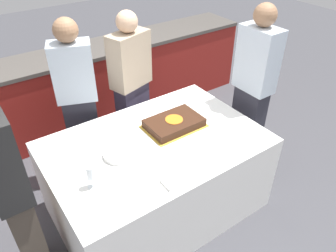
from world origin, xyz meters
TOP-DOWN VIEW (x-y plane):
  - ground_plane at (0.00, 0.00)m, footprint 14.00×14.00m
  - back_counter at (0.00, 1.64)m, footprint 4.40×0.58m
  - dining_table at (0.00, 0.00)m, footprint 1.68×1.12m
  - cake at (0.24, 0.08)m, footprint 0.49×0.34m
  - plate_stack at (-0.32, 0.01)m, footprint 0.22×0.22m
  - wine_glass at (-0.60, -0.17)m, footprint 0.07×0.07m
  - side_plate_near_cake at (0.28, 0.40)m, footprint 0.18×0.18m
  - utensil_pile at (-0.14, -0.44)m, footprint 0.15×0.11m
  - person_cutting_cake at (0.24, 0.78)m, footprint 0.43×0.30m
  - person_seated_left at (-1.06, 0.00)m, footprint 0.21×0.41m
  - person_seated_right at (1.06, 0.00)m, footprint 0.20×0.35m
  - person_standing_back at (-0.30, 0.78)m, footprint 0.39×0.31m

SIDE VIEW (x-z plane):
  - ground_plane at x=0.00m, z-range 0.00..0.00m
  - dining_table at x=0.00m, z-range 0.00..0.74m
  - back_counter at x=0.00m, z-range 0.00..0.92m
  - side_plate_near_cake at x=0.28m, z-range 0.74..0.75m
  - utensil_pile at x=-0.14m, z-range 0.74..0.76m
  - plate_stack at x=-0.32m, z-range 0.74..0.78m
  - cake at x=0.24m, z-range 0.74..0.82m
  - person_cutting_cake at x=0.24m, z-range 0.02..1.55m
  - person_standing_back at x=-0.30m, z-range 0.03..1.60m
  - person_seated_left at x=-1.06m, z-range 0.03..1.64m
  - person_seated_right at x=1.06m, z-range 0.03..1.67m
  - wine_glass at x=-0.60m, z-range 0.77..0.94m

